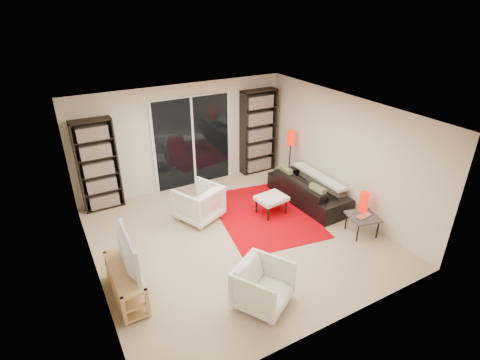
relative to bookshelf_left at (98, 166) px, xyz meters
name	(u,v)px	position (x,y,z in m)	size (l,w,h in m)	color
floor	(236,236)	(1.95, -2.33, -0.98)	(5.00, 5.00, 0.00)	#C0AC93
wall_back	(184,137)	(1.95, 0.17, 0.22)	(5.00, 0.02, 2.40)	beige
wall_front	(332,258)	(1.95, -4.83, 0.22)	(5.00, 0.02, 2.40)	beige
wall_left	(86,216)	(-0.55, -2.33, 0.22)	(0.02, 5.00, 2.40)	beige
wall_right	(343,153)	(4.45, -2.33, 0.22)	(0.02, 5.00, 2.40)	beige
ceiling	(236,113)	(1.95, -2.33, 1.42)	(5.00, 5.00, 0.02)	white
sliding_door	(193,142)	(2.15, 0.13, 0.07)	(1.92, 0.08, 2.16)	white
bookshelf_left	(98,166)	(0.00, 0.00, 0.00)	(0.80, 0.30, 1.95)	black
bookshelf_right	(258,132)	(3.85, 0.00, 0.07)	(0.90, 0.30, 2.10)	black
tv_stand	(126,282)	(-0.24, -2.90, -0.71)	(0.38, 1.20, 0.50)	tan
tv	(122,253)	(-0.22, -2.90, -0.19)	(1.00, 0.13, 0.58)	black
rug	(264,214)	(2.83, -1.92, -0.97)	(1.84, 2.48, 0.01)	#C10009
sofa	(308,190)	(3.96, -1.93, -0.68)	(1.99, 0.78, 0.58)	black
armchair_back	(199,203)	(1.59, -1.41, -0.61)	(0.78, 0.80, 0.73)	white
armchair_front	(263,286)	(1.46, -4.04, -0.63)	(0.73, 0.75, 0.68)	white
ottoman	(271,199)	(2.98, -1.97, -0.63)	(0.64, 0.55, 0.40)	white
side_table	(363,218)	(4.07, -3.42, -0.62)	(0.63, 0.63, 0.40)	#404145
laptop	(366,217)	(4.07, -3.49, -0.56)	(0.32, 0.21, 0.03)	silver
table_lamp	(364,202)	(4.20, -3.27, -0.38)	(0.18, 0.18, 0.40)	red
floor_lamp	(291,143)	(4.21, -0.87, -0.01)	(0.19, 0.19, 1.28)	black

